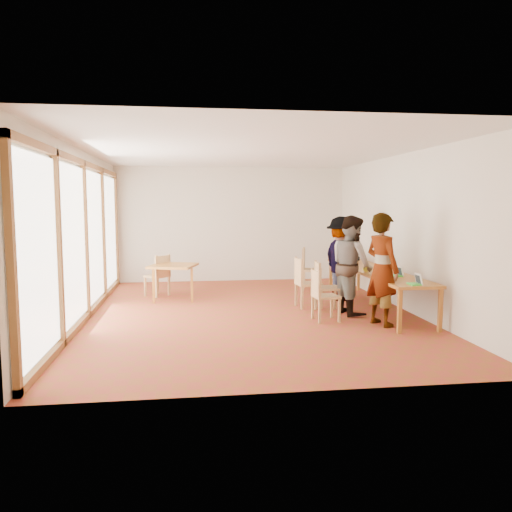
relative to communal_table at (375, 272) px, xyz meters
The scene contains 25 objects.
ground 2.60m from the communal_table, behind, with size 8.00×8.00×0.00m, color #9C3A25.
wall_back 4.66m from the communal_table, 122.95° to the left, with size 6.00×0.10×3.00m, color beige.
wall_front 4.90m from the communal_table, 121.11° to the right, with size 6.00×0.10×3.00m, color beige.
wall_right 0.95m from the communal_table, 15.97° to the right, with size 0.10×8.00×3.00m, color beige.
window_wall 5.52m from the communal_table, behind, with size 0.10×8.00×3.00m, color white.
ceiling 3.41m from the communal_table, behind, with size 6.00×8.00×0.04m, color white.
communal_table is the anchor object (origin of this frame).
side_table 4.20m from the communal_table, 160.57° to the left, with size 0.90×0.90×0.75m.
chair_near 1.65m from the communal_table, 145.17° to the right, with size 0.45×0.45×0.48m.
chair_mid 1.15m from the communal_table, 168.94° to the right, with size 0.47×0.47×0.51m.
chair_far 1.41m from the communal_table, behind, with size 0.50×0.50×0.52m.
chair_empty 2.37m from the communal_table, 110.44° to the left, with size 0.57×0.57×0.53m.
chair_spare 4.64m from the communal_table, 157.11° to the left, with size 0.61×0.61×0.49m.
person_near 1.45m from the communal_table, 106.97° to the right, with size 0.69×0.45×1.90m, color gray.
person_mid 0.80m from the communal_table, 145.09° to the right, with size 0.89×0.69×1.83m, color gray.
person_far 0.98m from the communal_table, 116.97° to the left, with size 1.15×0.66×1.78m, color gray.
laptop_near 1.80m from the communal_table, 90.41° to the right, with size 0.19×0.22×0.18m.
laptop_mid 0.87m from the communal_table, 84.43° to the right, with size 0.22×0.24×0.18m.
laptop_far 1.07m from the communal_table, 94.58° to the left, with size 0.24×0.25×0.18m.
yellow_mug 0.38m from the communal_table, 139.69° to the right, with size 0.12×0.12×0.09m, color gold.
green_bottle 1.87m from the communal_table, 83.16° to the left, with size 0.07×0.07×0.28m, color #248142.
clear_glass 0.32m from the communal_table, 17.60° to the left, with size 0.07×0.07×0.09m, color silver.
condiment_cup 1.77m from the communal_table, 87.85° to the right, with size 0.08×0.08×0.06m, color white.
pink_phone 0.22m from the communal_table, 65.83° to the right, with size 0.05×0.10×0.01m, color #D5496C.
black_pouch 1.70m from the communal_table, 84.98° to the left, with size 0.16×0.26×0.09m, color black.
Camera 1 is at (-1.12, -9.15, 2.05)m, focal length 35.00 mm.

